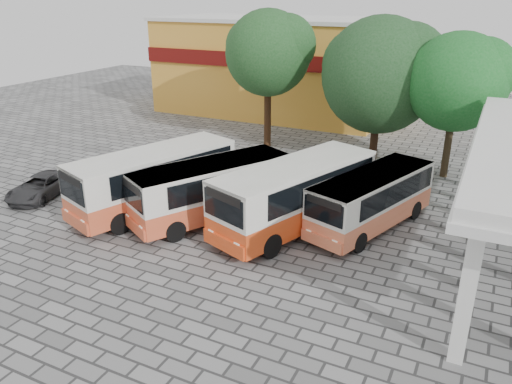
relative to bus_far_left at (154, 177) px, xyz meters
The scene contains 10 objects.
ground 7.73m from the bus_far_left, 20.54° to the right, with size 90.00×90.00×0.00m, color #616161.
shophouse_block 23.80m from the bus_far_left, 99.61° to the left, with size 20.40×10.40×8.30m.
bus_far_left is the anchor object (origin of this frame).
bus_centre_left 3.16m from the bus_far_left, ahead, with size 5.91×8.54×2.86m.
bus_centre_right 7.22m from the bus_far_left, ahead, with size 5.44×9.29×3.14m.
bus_far_right 10.64m from the bus_far_left, 14.91° to the left, with size 4.48×7.85×2.66m.
tree_left 13.87m from the bus_far_left, 88.76° to the left, with size 6.10×5.81×9.40m.
tree_middle 15.71m from the bus_far_left, 58.27° to the left, with size 7.60×7.23×9.15m.
tree_right 17.67m from the bus_far_left, 42.99° to the left, with size 5.86×5.59×8.43m.
parked_car 6.88m from the bus_far_left, 168.93° to the right, with size 1.98×4.30×1.20m, color #2C2D2E.
Camera 1 is at (7.78, -16.05, 10.33)m, focal length 35.00 mm.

